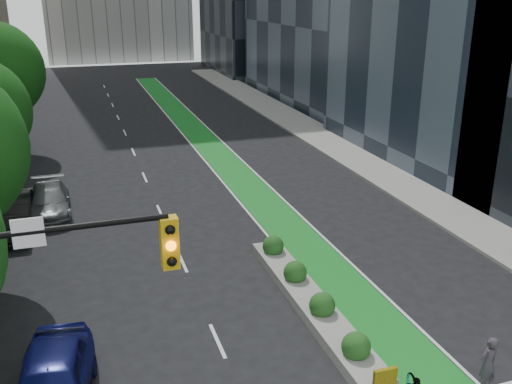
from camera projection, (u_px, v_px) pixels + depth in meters
sidewalk_right at (349, 152)px, 39.75m from camera, size 3.60×90.00×0.15m
bike_lane_paint at (209, 146)px, 41.70m from camera, size 2.20×70.00×0.01m
median_planter at (310, 298)px, 20.48m from camera, size 1.20×10.26×1.10m
cyclist at (488, 364)px, 16.08m from camera, size 0.69×0.51×1.73m
parked_car_left_mid at (11, 214)px, 26.78m from camera, size 1.81×5.11×1.68m
parked_car_left_far at (50, 201)px, 28.76m from camera, size 2.17×5.02×1.44m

